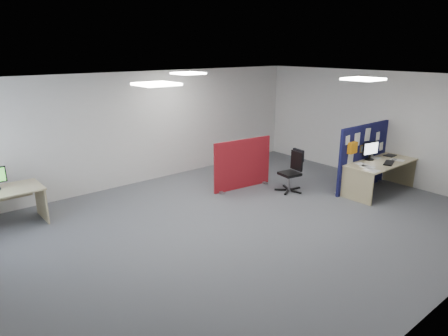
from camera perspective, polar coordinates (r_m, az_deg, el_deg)
floor at (r=7.74m, az=2.97°, el=-7.85°), size 9.00×9.00×0.00m
ceiling at (r=7.05m, az=3.31°, el=12.51°), size 9.00×7.00×0.02m
wall_back at (r=10.06m, az=-10.57°, el=5.77°), size 9.00×0.02×2.70m
wall_front at (r=5.40m, az=29.34°, el=-5.75°), size 9.00×0.02×2.70m
wall_right at (r=10.79m, az=21.08°, el=5.66°), size 0.02×7.00×2.70m
ceiling_lights at (r=7.77m, az=1.73°, el=12.70°), size 4.10×4.10×0.04m
navy_divider at (r=9.88m, az=19.19°, el=1.53°), size 1.88×0.30×1.55m
main_desk at (r=9.87m, az=21.18°, el=0.01°), size 1.93×0.86×0.73m
monitor_main at (r=9.81m, az=20.18°, el=2.44°), size 0.48×0.20×0.42m
keyboard at (r=9.71m, az=22.50°, el=0.68°), size 0.48×0.32×0.02m
mouse at (r=10.04m, az=23.13°, el=1.12°), size 0.11×0.08×0.03m
paper_tray at (r=10.43m, az=22.64°, el=1.68°), size 0.29×0.24×0.01m
red_divider at (r=9.44m, az=2.66°, el=0.52°), size 1.57×0.30×1.18m
office_chair at (r=9.38m, az=9.85°, el=-0.03°), size 0.64×0.64×0.97m
desk_papers at (r=9.58m, az=20.73°, el=0.60°), size 1.43×0.85×0.00m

